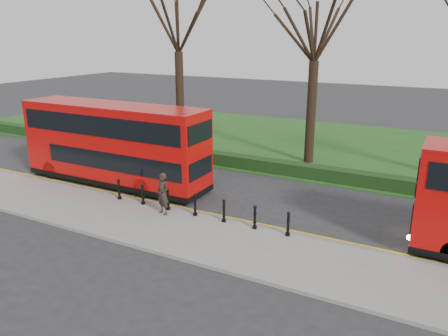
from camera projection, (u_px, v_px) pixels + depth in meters
The scene contains 12 objects.
ground at pixel (206, 208), 21.29m from camera, with size 120.00×120.00×0.00m, color #28282B.
pavement at pixel (171, 229), 18.74m from camera, with size 60.00×4.00×0.15m, color gray.
kerb at pixel (195, 213), 20.43m from camera, with size 60.00×0.25×0.16m, color slate.
grass_verge at pixel (303, 143), 33.95m from camera, with size 60.00×18.00×0.06m, color #1B4E1A.
hedge at pixel (261, 165), 26.92m from camera, with size 60.00×0.90×0.80m, color black.
yellow_line_outer at pixel (198, 213), 20.70m from camera, with size 60.00×0.10×0.01m, color yellow.
yellow_line_inner at pixel (201, 211), 20.87m from camera, with size 60.00×0.10×0.01m, color yellow.
tree_left at pixel (178, 19), 30.65m from camera, with size 8.05×8.05×12.58m.
tree_mid at pixel (316, 25), 26.32m from camera, with size 7.60×7.60×11.88m.
bollard_row at pixel (195, 205), 19.86m from camera, with size 9.10×0.15×1.00m.
bus_lead at pixel (114, 144), 24.23m from camera, with size 11.23×2.58×4.47m.
pedestrian at pixel (163, 194), 19.90m from camera, with size 0.72×0.47×1.96m, color #2C221B.
Camera 1 is at (10.06, -17.07, 8.09)m, focal length 35.00 mm.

